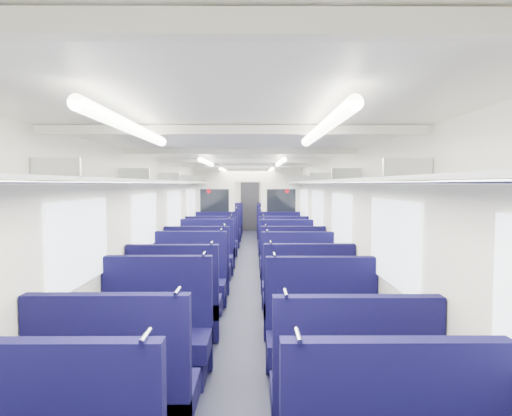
{
  "coord_description": "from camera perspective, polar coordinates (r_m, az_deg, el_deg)",
  "views": [
    {
      "loc": [
        0.15,
        -9.04,
        1.94
      ],
      "look_at": [
        0.21,
        2.5,
        1.3
      ],
      "focal_mm": 30.6,
      "sensor_mm": 36.0,
      "label": 1
    }
  ],
  "objects": [
    {
      "name": "seat_26",
      "position": [
        16.65,
        -3.69,
        -2.19
      ],
      "size": [
        1.11,
        0.62,
        1.24
      ],
      "color": "#0E0C3B",
      "rests_on": "floor"
    },
    {
      "name": "seat_22",
      "position": [
        14.33,
        -4.24,
        -3.06
      ],
      "size": [
        1.11,
        0.62,
        1.24
      ],
      "color": "#0E0C3B",
      "rests_on": "floor"
    },
    {
      "name": "seat_5",
      "position": [
        3.41,
        12.31,
        -24.05
      ],
      "size": [
        1.11,
        0.62,
        1.24
      ],
      "color": "#0E0C3B",
      "rests_on": "floor"
    },
    {
      "name": "windows",
      "position": [
        8.6,
        -1.31,
        -0.28
      ],
      "size": [
        2.78,
        15.6,
        0.75
      ],
      "color": "white",
      "rests_on": "wall_left"
    },
    {
      "name": "seat_27",
      "position": [
        16.63,
        2.03,
        -2.19
      ],
      "size": [
        1.11,
        0.62,
        1.24
      ],
      "color": "#0E0C3B",
      "rests_on": "floor"
    },
    {
      "name": "seat_11",
      "position": [
        6.67,
        5.64,
        -10.34
      ],
      "size": [
        1.11,
        0.62,
        1.24
      ],
      "color": "#0E0C3B",
      "rests_on": "floor"
    },
    {
      "name": "floor",
      "position": [
        9.24,
        -1.25,
        -8.93
      ],
      "size": [
        2.8,
        18.0,
        0.01
      ],
      "primitive_type": "cube",
      "color": "black",
      "rests_on": "ground"
    },
    {
      "name": "seat_19",
      "position": [
        11.36,
        3.13,
        -4.7
      ],
      "size": [
        1.11,
        0.62,
        1.24
      ],
      "color": "#0E0C3B",
      "rests_on": "floor"
    },
    {
      "name": "seat_18",
      "position": [
        11.37,
        -5.27,
        -4.71
      ],
      "size": [
        1.11,
        0.62,
        1.24
      ],
      "color": "#0E0C3B",
      "rests_on": "floor"
    },
    {
      "name": "wall_left",
      "position": [
        9.2,
        -10.02,
        -1.63
      ],
      "size": [
        0.02,
        18.0,
        2.35
      ],
      "primitive_type": "cube",
      "color": "silver",
      "rests_on": "floor"
    },
    {
      "name": "seat_6",
      "position": [
        4.63,
        -13.05,
        -16.56
      ],
      "size": [
        1.11,
        0.62,
        1.24
      ],
      "color": "#0E0C3B",
      "rests_on": "floor"
    },
    {
      "name": "seat_13",
      "position": [
        7.83,
        4.73,
        -8.31
      ],
      "size": [
        1.11,
        0.62,
        1.24
      ],
      "color": "#0E0C3B",
      "rests_on": "floor"
    },
    {
      "name": "dado_left",
      "position": [
        9.3,
        -9.87,
        -6.7
      ],
      "size": [
        0.03,
        17.9,
        0.7
      ],
      "primitive_type": "cube",
      "color": "black",
      "rests_on": "floor"
    },
    {
      "name": "seat_14",
      "position": [
        9.07,
        -6.56,
        -6.73
      ],
      "size": [
        1.11,
        0.62,
        1.24
      ],
      "color": "#0E0C3B",
      "rests_on": "floor"
    },
    {
      "name": "wall_right",
      "position": [
        9.15,
        7.54,
        -1.63
      ],
      "size": [
        0.02,
        18.0,
        2.35
      ],
      "primitive_type": "cube",
      "color": "silver",
      "rests_on": "floor"
    },
    {
      "name": "seat_7",
      "position": [
        4.52,
        8.76,
        -17.03
      ],
      "size": [
        1.11,
        0.62,
        1.24
      ],
      "color": "#0E0C3B",
      "rests_on": "floor"
    },
    {
      "name": "seat_21",
      "position": [
        13.16,
        2.65,
        -3.62
      ],
      "size": [
        1.11,
        0.62,
        1.24
      ],
      "color": "#0E0C3B",
      "rests_on": "floor"
    },
    {
      "name": "luggage_rack_right",
      "position": [
        9.1,
        6.41,
        3.38
      ],
      "size": [
        0.36,
        17.4,
        0.18
      ],
      "color": "#B2B5BA",
      "rests_on": "wall_right"
    },
    {
      "name": "seat_15",
      "position": [
        8.88,
        4.12,
        -6.93
      ],
      "size": [
        1.11,
        0.62,
        1.24
      ],
      "color": "#0E0C3B",
      "rests_on": "floor"
    },
    {
      "name": "ceiling",
      "position": [
        9.05,
        -1.27,
        5.78
      ],
      "size": [
        2.8,
        18.0,
        0.01
      ],
      "primitive_type": "cube",
      "color": "white",
      "rests_on": "wall_left"
    },
    {
      "name": "seat_23",
      "position": [
        14.39,
        2.4,
        -3.03
      ],
      "size": [
        1.11,
        0.62,
        1.24
      ],
      "color": "#0E0C3B",
      "rests_on": "floor"
    },
    {
      "name": "seat_25",
      "position": [
        15.45,
        2.21,
        -2.61
      ],
      "size": [
        1.11,
        0.62,
        1.24
      ],
      "color": "#0E0C3B",
      "rests_on": "floor"
    },
    {
      "name": "ceiling_fittings",
      "position": [
        8.78,
        -1.3,
        5.46
      ],
      "size": [
        2.7,
        16.06,
        0.11
      ],
      "color": "white",
      "rests_on": "ceiling"
    },
    {
      "name": "seat_16",
      "position": [
        10.14,
        -5.88,
        -5.67
      ],
      "size": [
        1.11,
        0.62,
        1.24
      ],
      "color": "#0E0C3B",
      "rests_on": "floor"
    },
    {
      "name": "seat_8",
      "position": [
        5.68,
        -10.49,
        -12.79
      ],
      "size": [
        1.11,
        0.62,
        1.24
      ],
      "color": "#0E0C3B",
      "rests_on": "floor"
    },
    {
      "name": "seat_24",
      "position": [
        15.64,
        -3.91,
        -2.54
      ],
      "size": [
        1.11,
        0.62,
        1.24
      ],
      "color": "#0E0C3B",
      "rests_on": "floor"
    },
    {
      "name": "dado_right",
      "position": [
        9.26,
        7.41,
        -6.73
      ],
      "size": [
        0.03,
        17.9,
        0.7
      ],
      "primitive_type": "cube",
      "color": "black",
      "rests_on": "floor"
    },
    {
      "name": "end_door",
      "position": [
        18.0,
        -0.79,
        0.19
      ],
      "size": [
        0.75,
        0.06,
        2.0
      ],
      "primitive_type": "cube",
      "color": "black",
      "rests_on": "floor"
    },
    {
      "name": "seat_20",
      "position": [
        13.21,
        -4.58,
        -3.6
      ],
      "size": [
        1.11,
        0.62,
        1.24
      ],
      "color": "#0E0C3B",
      "rests_on": "floor"
    },
    {
      "name": "seat_12",
      "position": [
        7.85,
        -7.56,
        -8.3
      ],
      "size": [
        1.11,
        0.62,
        1.24
      ],
      "color": "#0E0C3B",
      "rests_on": "floor"
    },
    {
      "name": "seat_17",
      "position": [
        10.12,
        3.56,
        -5.68
      ],
      "size": [
        1.11,
        0.62,
        1.24
      ],
      "color": "#0E0C3B",
      "rests_on": "floor"
    },
    {
      "name": "seat_10",
      "position": [
        6.81,
        -8.71,
        -10.08
      ],
      "size": [
        1.11,
        0.62,
        1.24
      ],
      "color": "#0E0C3B",
      "rests_on": "floor"
    },
    {
      "name": "seat_9",
      "position": [
        5.7,
        6.72,
        -12.7
      ],
      "size": [
        1.11,
        0.62,
        1.24
      ],
      "color": "#0E0C3B",
      "rests_on": "floor"
    },
    {
      "name": "bulkhead",
      "position": [
        11.5,
        -1.06,
        -0.34
      ],
      "size": [
        2.8,
        0.1,
        2.35
      ],
      "color": "white",
      "rests_on": "floor"
    },
    {
      "name": "wall_far",
      "position": [
        18.05,
        -0.79,
        0.76
      ],
      "size": [
        2.8,
        0.02,
        2.35
      ],
      "primitive_type": "cube",
      "color": "silver",
      "rests_on": "floor"
    },
    {
      "name": "seat_4",
      "position": [
        3.54,
        -17.83,
        -23.11
      ],
      "size": [
        1.11,
        0.62,
        1.24
      ],
      "color": "#0E0C3B",
      "rests_on": "floor"
    },
    {
      "name": "luggage_rack_left",
      "position": [
        9.14,
        -8.91,
        3.36
      ],
      "size": [
        0.36,
        17.4,
        0.18
      ],
      "color": "#B2B5BA",
      "rests_on": "wall_left"
    }
  ]
}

